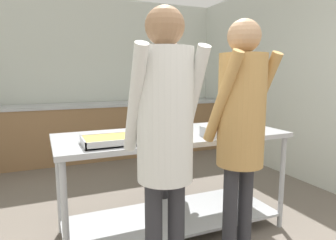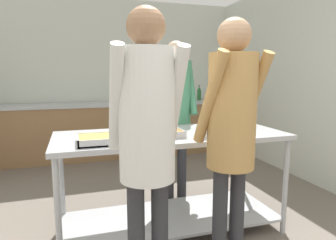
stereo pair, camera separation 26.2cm
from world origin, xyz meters
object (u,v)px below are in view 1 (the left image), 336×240
object	(u,v)px
cook_behind_counter	(170,102)
water_bottle	(183,93)
sauce_pan	(217,130)
guest_serving_right	(241,121)
guest_serving_left	(165,128)
serving_tray_vegetables	(160,134)
serving_tray_roast	(109,141)
plate_stack	(226,123)

from	to	relation	value
cook_behind_counter	water_bottle	bearing A→B (deg)	60.51
sauce_pan	guest_serving_right	bearing A→B (deg)	-104.88
guest_serving_right	guest_serving_left	bearing A→B (deg)	-171.81
sauce_pan	guest_serving_left	size ratio (longest dim) A/B	0.24
serving_tray_vegetables	water_bottle	bearing A→B (deg)	60.78
serving_tray_roast	water_bottle	world-z (taller)	water_bottle
guest_serving_left	cook_behind_counter	xyz separation A→B (m)	(0.67, 1.47, -0.01)
guest_serving_right	water_bottle	size ratio (longest dim) A/B	6.36
serving_tray_vegetables	guest_serving_right	world-z (taller)	guest_serving_right
sauce_pan	guest_serving_right	size ratio (longest dim) A/B	0.24
cook_behind_counter	serving_tray_roast	bearing A→B (deg)	-134.64
guest_serving_left	guest_serving_right	bearing A→B (deg)	8.19
cook_behind_counter	water_bottle	xyz separation A→B (m)	(1.15, 2.03, -0.05)
serving_tray_vegetables	water_bottle	distance (m)	3.22
guest_serving_right	cook_behind_counter	size ratio (longest dim) A/B	1.00
plate_stack	water_bottle	size ratio (longest dim) A/B	0.86
serving_tray_roast	guest_serving_left	xyz separation A→B (m)	(0.18, -0.61, 0.18)
serving_tray_vegetables	guest_serving_right	size ratio (longest dim) A/B	0.24
cook_behind_counter	serving_tray_vegetables	bearing A→B (deg)	-118.51
serving_tray_vegetables	guest_serving_right	distance (m)	0.71
guest_serving_left	cook_behind_counter	distance (m)	1.62
plate_stack	guest_serving_right	xyz separation A→B (m)	(-0.49, -0.89, 0.18)
plate_stack	water_bottle	xyz separation A→B (m)	(0.76, 2.53, 0.13)
guest_serving_left	serving_tray_roast	bearing A→B (deg)	106.35
plate_stack	water_bottle	world-z (taller)	water_bottle
guest_serving_left	water_bottle	bearing A→B (deg)	62.54
guest_serving_right	water_bottle	world-z (taller)	guest_serving_right
serving_tray_roast	plate_stack	bearing A→B (deg)	16.32
guest_serving_left	water_bottle	distance (m)	3.95
sauce_pan	cook_behind_counter	size ratio (longest dim) A/B	0.24
guest_serving_right	cook_behind_counter	bearing A→B (deg)	85.76
serving_tray_vegetables	guest_serving_left	world-z (taller)	guest_serving_left
guest_serving_right	sauce_pan	bearing A→B (deg)	75.12
serving_tray_roast	water_bottle	bearing A→B (deg)	55.36
serving_tray_vegetables	plate_stack	bearing A→B (deg)	18.98
guest_serving_right	cook_behind_counter	xyz separation A→B (m)	(0.10, 1.39, -0.00)
guest_serving_left	water_bottle	xyz separation A→B (m)	(1.82, 3.50, -0.06)
sauce_pan	water_bottle	distance (m)	3.14
plate_stack	cook_behind_counter	size ratio (longest dim) A/B	0.14
serving_tray_roast	sauce_pan	size ratio (longest dim) A/B	0.91
guest_serving_left	plate_stack	bearing A→B (deg)	42.59
serving_tray_roast	guest_serving_right	world-z (taller)	guest_serving_right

